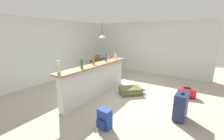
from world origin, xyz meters
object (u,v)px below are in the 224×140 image
at_px(bottle_white, 115,56).
at_px(dining_table, 103,61).
at_px(bottle_green, 82,64).
at_px(bottle_amber, 93,60).
at_px(suitcase_upright_navy, 181,106).
at_px(bottle_clear, 58,67).
at_px(suitcase_flat_olive, 130,91).
at_px(dining_chair_far_side, 96,63).
at_px(duffel_bag_red, 186,93).
at_px(bottle_blue, 106,57).
at_px(backpack_blue, 104,119).
at_px(pendant_lamp, 102,36).
at_px(dining_chair_near_partition, 111,66).

xyz_separation_m(bottle_white, dining_table, (0.90, 1.23, -0.47)).
height_order(bottle_green, bottle_amber, bottle_amber).
relative_size(bottle_green, dining_table, 0.23).
height_order(bottle_white, suitcase_upright_navy, bottle_white).
bearing_deg(bottle_clear, suitcase_flat_olive, -25.95).
relative_size(bottle_green, bottle_amber, 0.99).
relative_size(dining_chair_far_side, duffel_bag_red, 1.73).
xyz_separation_m(bottle_clear, bottle_blue, (1.89, -0.03, -0.01)).
bearing_deg(backpack_blue, duffel_bag_red, -25.95).
distance_m(bottle_green, backpack_blue, 1.61).
relative_size(bottle_green, suitcase_upright_navy, 0.37).
bearing_deg(bottle_clear, duffel_bag_red, -43.80).
relative_size(bottle_clear, dining_table, 0.27).
relative_size(bottle_clear, pendant_lamp, 0.38).
xyz_separation_m(dining_chair_far_side, backpack_blue, (-3.44, -2.99, -0.31)).
height_order(bottle_green, dining_chair_near_partition, bottle_green).
xyz_separation_m(dining_chair_far_side, suitcase_upright_navy, (-2.25, -4.27, -0.19)).
distance_m(bottle_green, bottle_amber, 0.62).
relative_size(dining_chair_near_partition, suitcase_flat_olive, 1.11).
bearing_deg(pendant_lamp, suitcase_flat_olive, -123.04).
xyz_separation_m(pendant_lamp, suitcase_upright_navy, (-2.09, -3.72, -1.49)).
height_order(bottle_green, bottle_white, bottle_green).
bearing_deg(bottle_clear, dining_chair_near_partition, 11.47).
relative_size(dining_chair_near_partition, duffel_bag_red, 1.73).
bearing_deg(bottle_white, backpack_blue, -153.18).
bearing_deg(suitcase_flat_olive, duffel_bag_red, -66.69).
bearing_deg(bottle_green, bottle_blue, 3.59).
bearing_deg(suitcase_flat_olive, dining_chair_far_side, 60.16).
relative_size(dining_table, dining_chair_near_partition, 1.18).
bearing_deg(backpack_blue, bottle_blue, 33.91).
height_order(dining_chair_near_partition, dining_chair_far_side, same).
bearing_deg(duffel_bag_red, backpack_blue, 154.05).
distance_m(bottle_white, suitcase_upright_navy, 2.92).
xyz_separation_m(bottle_blue, dining_table, (1.52, 1.24, -0.51)).
distance_m(dining_chair_near_partition, pendant_lamp, 1.40).
relative_size(bottle_clear, bottle_green, 1.20).
bearing_deg(pendant_lamp, bottle_white, -124.83).
relative_size(bottle_green, pendant_lamp, 0.32).
distance_m(bottle_clear, bottle_amber, 1.26).
bearing_deg(bottle_white, bottle_amber, 179.30).
height_order(dining_chair_near_partition, backpack_blue, dining_chair_near_partition).
xyz_separation_m(bottle_amber, duffel_bag_red, (1.38, -2.51, -0.99)).
xyz_separation_m(bottle_green, suitcase_upright_navy, (0.60, -2.43, -0.81)).
relative_size(bottle_blue, pendant_lamp, 0.36).
relative_size(dining_chair_far_side, suitcase_flat_olive, 1.11).
xyz_separation_m(bottle_blue, bottle_white, (0.61, 0.01, -0.04)).
relative_size(pendant_lamp, backpack_blue, 1.89).
bearing_deg(bottle_clear, dining_table, 19.43).
height_order(bottle_amber, backpack_blue, bottle_amber).
relative_size(dining_chair_far_side, pendant_lamp, 1.17).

